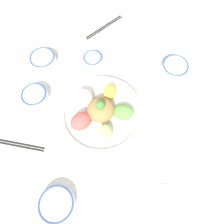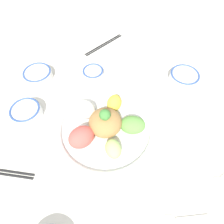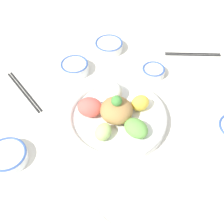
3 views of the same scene
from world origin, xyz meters
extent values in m
plane|color=silver|center=(0.00, 0.00, 0.00)|extent=(2.40, 2.40, 0.00)
cylinder|color=white|center=(0.01, -0.03, 0.01)|extent=(0.32, 0.32, 0.02)
torus|color=white|center=(0.01, -0.03, 0.03)|extent=(0.32, 0.32, 0.02)
ellipsoid|color=#6BAD4C|center=(0.08, 0.01, 0.04)|extent=(0.10, 0.10, 0.05)
ellipsoid|color=yellow|center=(-0.01, 0.05, 0.05)|extent=(0.06, 0.07, 0.05)
ellipsoid|color=white|center=(-0.07, -0.03, 0.05)|extent=(0.08, 0.06, 0.06)
ellipsoid|color=#E55B51|center=(-0.02, -0.11, 0.05)|extent=(0.09, 0.10, 0.06)
ellipsoid|color=#B7DB7A|center=(0.08, -0.09, 0.04)|extent=(0.08, 0.07, 0.05)
ellipsoid|color=#AD7F47|center=(0.01, -0.03, 0.05)|extent=(0.10, 0.10, 0.07)
sphere|color=#478E3D|center=(0.01, -0.03, 0.10)|extent=(0.03, 0.03, 0.03)
cylinder|color=white|center=(0.10, -0.37, 0.02)|extent=(0.12, 0.12, 0.03)
torus|color=#38569E|center=(0.10, -0.37, 0.03)|extent=(0.12, 0.12, 0.01)
cylinder|color=maroon|center=(0.10, -0.37, 0.03)|extent=(0.10, 0.10, 0.00)
cylinder|color=white|center=(-0.34, 0.00, 0.02)|extent=(0.11, 0.11, 0.03)
torus|color=#38569E|center=(-0.34, 0.00, 0.03)|extent=(0.11, 0.11, 0.01)
cylinder|color=white|center=(-0.34, 0.00, 0.03)|extent=(0.09, 0.09, 0.00)
cylinder|color=white|center=(0.13, 0.32, 0.02)|extent=(0.11, 0.11, 0.04)
torus|color=#38569E|center=(0.13, 0.32, 0.04)|extent=(0.11, 0.11, 0.01)
cylinder|color=white|center=(0.13, 0.32, 0.04)|extent=(0.09, 0.09, 0.00)
cylinder|color=white|center=(-0.18, 0.14, 0.01)|extent=(0.08, 0.08, 0.03)
torus|color=#38569E|center=(-0.18, 0.14, 0.03)|extent=(0.08, 0.08, 0.01)
cylinder|color=white|center=(-0.18, 0.14, 0.03)|extent=(0.07, 0.07, 0.00)
cylinder|color=white|center=(-0.24, -0.14, 0.02)|extent=(0.10, 0.10, 0.04)
torus|color=#38569E|center=(-0.24, -0.14, 0.04)|extent=(0.10, 0.10, 0.01)
cylinder|color=white|center=(-0.24, -0.14, 0.03)|extent=(0.08, 0.08, 0.00)
cylinder|color=black|center=(-0.17, -0.32, 0.00)|extent=(0.21, 0.12, 0.01)
cylinder|color=black|center=(-0.17, -0.33, 0.00)|extent=(0.21, 0.12, 0.01)
cylinder|color=black|center=(-0.26, 0.32, 0.00)|extent=(0.05, 0.21, 0.01)
cylinder|color=black|center=(-0.27, 0.32, 0.00)|extent=(0.05, 0.21, 0.01)
cube|color=beige|center=(0.34, -0.11, 0.00)|extent=(0.07, 0.07, 0.01)
ellipsoid|color=beige|center=(0.30, -0.15, 0.00)|extent=(0.05, 0.05, 0.01)
cube|color=beige|center=(0.38, 0.07, 0.00)|extent=(0.03, 0.08, 0.01)
ellipsoid|color=beige|center=(0.37, 0.02, 0.00)|extent=(0.05, 0.05, 0.01)
camera|label=1|loc=(0.20, -0.21, 0.70)|focal=30.00mm
camera|label=2|loc=(0.20, -0.26, 0.55)|focal=30.00mm
camera|label=3|loc=(0.62, -0.15, 0.79)|focal=50.00mm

